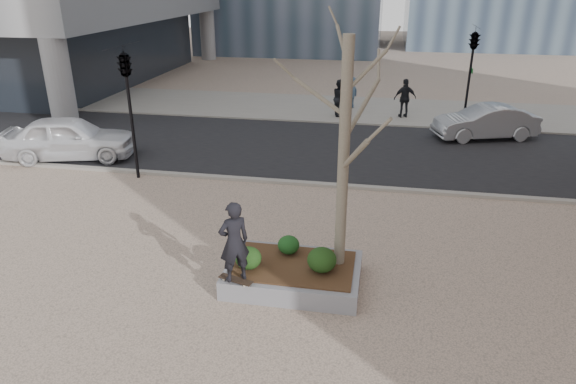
% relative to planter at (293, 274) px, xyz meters
% --- Properties ---
extents(ground, '(120.00, 120.00, 0.00)m').
position_rel_planter_xyz_m(ground, '(-1.00, 0.00, -0.23)').
color(ground, tan).
rests_on(ground, ground).
extents(street, '(60.00, 8.00, 0.02)m').
position_rel_planter_xyz_m(street, '(-1.00, 10.00, -0.21)').
color(street, black).
rests_on(street, ground).
extents(far_sidewalk, '(60.00, 6.00, 0.02)m').
position_rel_planter_xyz_m(far_sidewalk, '(-1.00, 17.00, -0.21)').
color(far_sidewalk, gray).
rests_on(far_sidewalk, ground).
extents(planter, '(3.00, 2.00, 0.45)m').
position_rel_planter_xyz_m(planter, '(0.00, 0.00, 0.00)').
color(planter, gray).
rests_on(planter, ground).
extents(planter_mulch, '(2.70, 1.70, 0.04)m').
position_rel_planter_xyz_m(planter_mulch, '(0.00, 0.00, 0.25)').
color(planter_mulch, '#382314').
rests_on(planter_mulch, planter).
extents(sycamore_tree, '(2.80, 2.80, 6.60)m').
position_rel_planter_xyz_m(sycamore_tree, '(1.00, 0.30, 3.56)').
color(sycamore_tree, gray).
rests_on(sycamore_tree, planter_mulch).
extents(shrub_left, '(0.59, 0.59, 0.50)m').
position_rel_planter_xyz_m(shrub_left, '(-0.96, -0.33, 0.51)').
color(shrub_left, black).
rests_on(shrub_left, planter_mulch).
extents(shrub_middle, '(0.51, 0.51, 0.43)m').
position_rel_planter_xyz_m(shrub_middle, '(-0.20, 0.49, 0.48)').
color(shrub_middle, '#133E18').
rests_on(shrub_middle, planter_mulch).
extents(shrub_right, '(0.65, 0.65, 0.55)m').
position_rel_planter_xyz_m(shrub_right, '(0.66, -0.15, 0.54)').
color(shrub_right, '#173510').
rests_on(shrub_right, planter_mulch).
extents(skateboard, '(0.80, 0.42, 0.08)m').
position_rel_planter_xyz_m(skateboard, '(-1.10, -0.88, 0.26)').
color(skateboard, black).
rests_on(skateboard, planter).
extents(skateboarder, '(0.78, 0.73, 1.80)m').
position_rel_planter_xyz_m(skateboarder, '(-1.10, -0.88, 1.20)').
color(skateboarder, black).
rests_on(skateboarder, skateboard).
extents(police_car, '(5.14, 3.10, 1.64)m').
position_rel_planter_xyz_m(police_car, '(-9.88, 7.00, 0.61)').
color(police_car, white).
rests_on(police_car, street).
extents(car_silver, '(4.57, 2.73, 1.42)m').
position_rel_planter_xyz_m(car_silver, '(6.11, 12.70, 0.51)').
color(car_silver, '#A7AAAF').
rests_on(car_silver, street).
extents(pedestrian_a, '(0.86, 1.01, 1.80)m').
position_rel_planter_xyz_m(pedestrian_a, '(-0.38, 15.44, 0.70)').
color(pedestrian_a, black).
rests_on(pedestrian_a, far_sidewalk).
extents(pedestrian_b, '(1.06, 1.23, 1.64)m').
position_rel_planter_xyz_m(pedestrian_b, '(0.05, 17.19, 0.62)').
color(pedestrian_b, '#3D556E').
rests_on(pedestrian_b, far_sidewalk).
extents(pedestrian_c, '(1.19, 0.75, 1.89)m').
position_rel_planter_xyz_m(pedestrian_c, '(2.79, 15.74, 0.74)').
color(pedestrian_c, black).
rests_on(pedestrian_c, far_sidewalk).
extents(traffic_light_near, '(0.60, 2.48, 4.50)m').
position_rel_planter_xyz_m(traffic_light_near, '(-6.50, 5.60, 2.02)').
color(traffic_light_near, black).
rests_on(traffic_light_near, ground).
extents(traffic_light_far, '(0.60, 2.48, 4.50)m').
position_rel_planter_xyz_m(traffic_light_far, '(5.50, 14.60, 2.02)').
color(traffic_light_far, black).
rests_on(traffic_light_far, ground).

